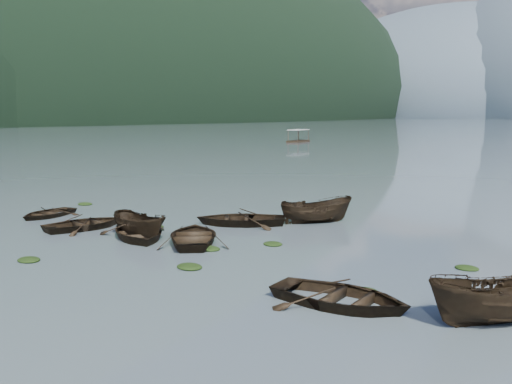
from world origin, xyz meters
The scene contains 20 objects.
ground_plane centered at (0.00, 0.00, 0.00)m, with size 2400.00×2400.00×0.00m, color #536168.
haze_mtn_a centered at (-260.00, 900.00, 0.00)m, with size 520.00×520.00×280.00m, color #475666.
rowboat_0 centered at (-12.30, 7.29, 0.00)m, with size 2.72×3.80×0.79m, color black.
rowboat_1 centered at (-7.44, 6.40, 0.00)m, with size 3.19×4.46×0.92m, color black.
rowboat_2 centered at (-3.28, 6.60, 0.00)m, with size 1.53×4.07×1.57m, color black.
rowboat_3 centered at (-0.42, 7.47, 0.00)m, with size 3.45×4.83×1.00m, color black.
rowboat_4 centered at (9.72, 3.47, 0.00)m, with size 3.38×4.73×0.98m, color black.
rowboat_5 centered at (14.29, 4.75, 0.00)m, with size 1.72×4.57×1.76m, color black.
rowboat_6 centered at (-3.28, 6.44, 0.00)m, with size 3.49×4.89×1.01m, color black.
rowboat_7 centered at (-1.33, 12.34, 0.00)m, with size 3.58×5.01×1.04m, color black.
rowboat_8 centered at (1.86, 15.32, 0.00)m, with size 1.64×4.36×1.68m, color black.
weed_clump_0 centered at (-3.62, 0.61, 0.00)m, with size 1.06×0.87×0.23m, color black.
weed_clump_1 centered at (1.26, 6.71, 0.00)m, with size 1.04×0.83×0.23m, color black.
weed_clump_2 centered at (2.66, 3.85, 0.00)m, with size 1.13×0.91×0.25m, color black.
weed_clump_3 centered at (3.04, 9.24, 0.00)m, with size 0.96×0.81×0.21m, color black.
weed_clump_4 centered at (9.83, 5.08, 0.00)m, with size 1.14×0.91×0.24m, color black.
weed_clump_5 centered at (-14.21, 11.46, 0.00)m, with size 1.10×0.89×0.23m, color black.
weed_clump_6 centered at (-4.57, 8.91, 0.00)m, with size 0.91×0.76×0.19m, color black.
weed_clump_7 centered at (11.77, 10.41, 0.00)m, with size 0.95×0.76×0.21m, color black.
pontoon_left centered at (-47.92, 92.33, 0.00)m, with size 2.83×6.80×2.61m, color black, non-canonical shape.
Camera 1 is at (18.19, -12.63, 6.25)m, focal length 40.00 mm.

